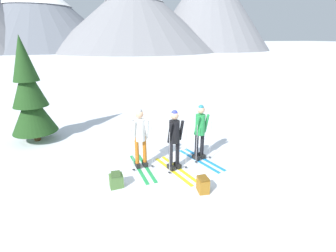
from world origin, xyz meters
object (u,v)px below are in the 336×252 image
skier_in_green (200,131)px  backpack_on_snow_beside (116,180)px  skier_in_white (140,135)px  skier_in_black (175,138)px  backpack_on_snow_front (203,185)px  pine_tree_near (29,95)px

skier_in_green → backpack_on_snow_beside: bearing=-162.5°
skier_in_white → skier_in_black: 0.95m
skier_in_black → backpack_on_snow_front: (0.32, -1.22, -0.74)m
pine_tree_near → backpack_on_snow_beside: size_ratio=9.40×
skier_in_white → backpack_on_snow_beside: 1.38m
skier_in_black → backpack_on_snow_beside: 1.85m
skier_in_green → pine_tree_near: (-4.94, 3.01, 0.72)m
backpack_on_snow_front → pine_tree_near: bearing=133.4°
skier_in_green → skier_in_white: bearing=178.6°
skier_in_black → skier_in_green: skier_in_black is taller
skier_in_green → backpack_on_snow_beside: skier_in_green is taller
skier_in_black → pine_tree_near: pine_tree_near is taller
skier_in_black → skier_in_white: bearing=154.8°
skier_in_white → pine_tree_near: 4.40m
backpack_on_snow_front → backpack_on_snow_beside: same height
pine_tree_near → backpack_on_snow_front: (4.35, -4.59, -1.45)m
skier_in_black → pine_tree_near: size_ratio=0.50×
skier_in_black → backpack_on_snow_beside: (-1.63, -0.44, -0.74)m
pine_tree_near → backpack_on_snow_beside: pine_tree_near is taller
backpack_on_snow_front → skier_in_white: bearing=125.8°
skier_in_white → skier_in_black: size_ratio=0.98×
skier_in_black → pine_tree_near: 5.31m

